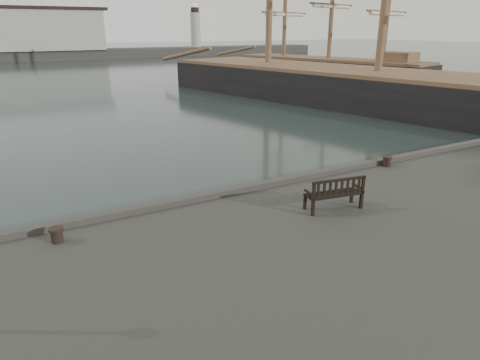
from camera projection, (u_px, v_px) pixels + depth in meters
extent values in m
plane|color=black|center=(256.00, 230.00, 14.44)|extent=(400.00, 400.00, 0.00)
cube|color=#383530|center=(30.00, 55.00, 89.83)|extent=(140.00, 8.00, 2.00)
cylinder|color=#9B9A8F|center=(196.00, 30.00, 105.57)|extent=(2.40, 2.40, 8.00)
sphere|color=silver|center=(195.00, 6.00, 103.76)|extent=(1.61, 1.61, 1.61)
cube|color=black|center=(334.00, 194.00, 12.07)|extent=(1.73, 0.84, 0.04)
cube|color=black|center=(339.00, 188.00, 11.77)|extent=(1.64, 0.35, 0.50)
cube|color=black|center=(333.00, 201.00, 12.14)|extent=(1.61, 0.75, 0.46)
cylinder|color=black|center=(57.00, 235.00, 10.26)|extent=(0.40, 0.40, 0.36)
cylinder|color=black|center=(387.00, 162.00, 15.90)|extent=(0.45, 0.45, 0.37)
cube|color=black|center=(375.00, 101.00, 36.90)|extent=(19.76, 46.38, 4.55)
cube|color=brown|center=(378.00, 73.00, 36.09)|extent=(19.10, 45.38, 0.30)
cube|color=black|center=(327.00, 75.00, 57.90)|extent=(13.29, 28.29, 3.96)
cube|color=brown|center=(328.00, 59.00, 57.18)|extent=(12.86, 27.68, 0.30)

